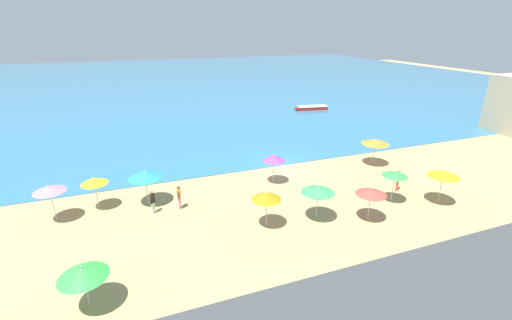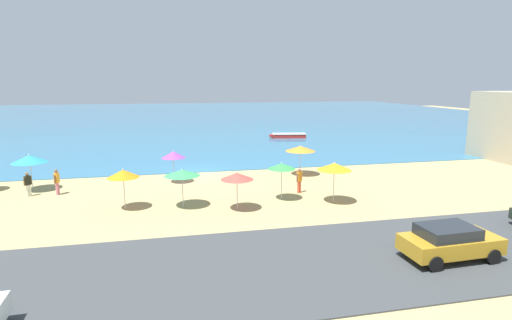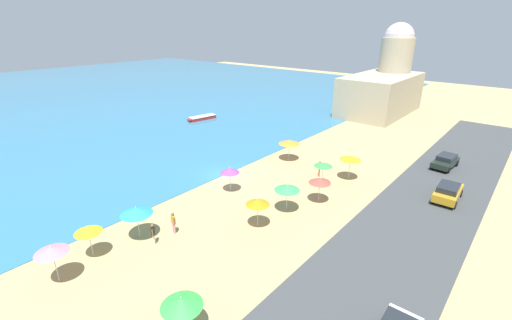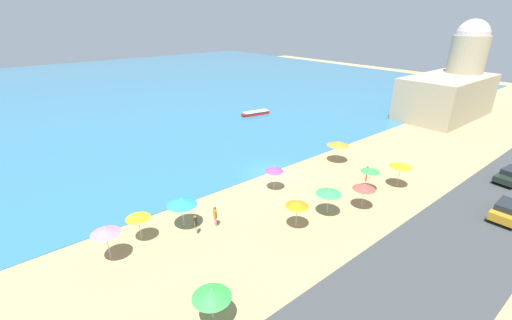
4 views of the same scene
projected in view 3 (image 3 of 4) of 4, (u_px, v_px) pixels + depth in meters
The scene contains 21 objects.
ground_plane at pixel (224, 175), 35.44m from camera, with size 160.00×160.00×0.00m, color tan.
sea at pixel (29, 102), 68.36m from camera, with size 150.00×110.00×0.05m, color teal.
coastal_road at pixel (400, 242), 24.65m from camera, with size 80.00×8.00×0.06m, color #3A3E3F.
beach_umbrella_0 at pixel (181, 302), 16.81m from camera, with size 2.14×2.14×2.26m.
beach_umbrella_1 at pixel (258, 202), 25.78m from camera, with size 1.83×1.83×2.47m.
beach_umbrella_2 at pixel (323, 164), 32.51m from camera, with size 1.77×1.77×2.45m.
beach_umbrella_3 at pixel (289, 142), 38.68m from camera, with size 2.39×2.39×2.46m.
beach_umbrella_4 at pixel (230, 170), 31.37m from camera, with size 1.78×1.78×2.46m.
beach_umbrella_5 at pixel (51, 250), 20.10m from camera, with size 1.93×1.93×2.54m.
beach_umbrella_6 at pixel (136, 211), 24.38m from camera, with size 2.32×2.32×2.57m.
beach_umbrella_7 at pixel (287, 188), 28.01m from camera, with size 2.12×2.12×2.37m.
beach_umbrella_8 at pixel (88, 230), 22.42m from camera, with size 1.76×1.76×2.39m.
beach_umbrella_9 at pixel (320, 181), 29.48m from camera, with size 1.92×1.92×2.32m.
beach_umbrella_10 at pixel (351, 158), 33.79m from camera, with size 2.11×2.11×2.61m.
bather_0 at pixel (173, 222), 25.38m from camera, with size 0.31×0.55×1.73m.
bather_1 at pixel (319, 168), 34.88m from camera, with size 0.50×0.38×1.71m.
bather_2 at pixel (153, 233), 24.15m from camera, with size 0.40×0.45×1.62m.
parked_car_0 at pixel (445, 161), 37.05m from camera, with size 4.13×2.15×1.38m.
parked_car_3 at pixel (448, 192), 30.20m from camera, with size 4.12×2.05×1.47m.
skiff_nearshore at pixel (202, 118), 55.78m from camera, with size 4.95×2.18×0.56m.
harbor_fortress at pixel (385, 84), 59.58m from camera, with size 17.17×8.94×14.85m.
Camera 3 is at (-22.51, -23.40, 14.68)m, focal length 24.00 mm.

